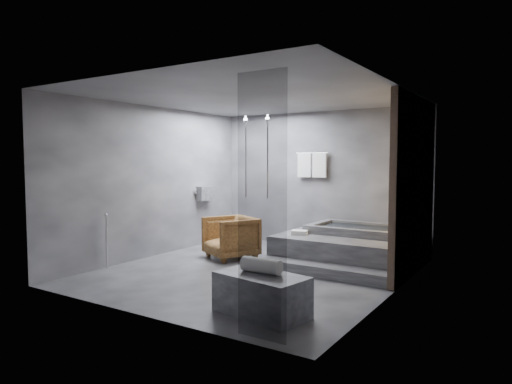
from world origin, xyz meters
The scene contains 7 objects.
room centered at (0.40, 0.24, 1.73)m, with size 5.00×5.04×2.82m.
tub_deck centered at (1.05, 1.45, 0.25)m, with size 2.20×2.00×0.50m, color #363639.
tub_step centered at (1.05, 0.27, 0.09)m, with size 2.20×0.36×0.18m, color #363639.
concrete_bench centered at (1.21, -1.74, 0.24)m, with size 1.07×0.59×0.48m, color #333336.
driftwood_chair centered at (-0.91, 0.59, 0.39)m, with size 0.82×0.85×0.77m, color #442811.
rolled_towel centered at (1.17, -1.68, 0.57)m, with size 0.18×0.18×0.49m, color white.
deck_towel centered at (0.33, 0.93, 0.54)m, with size 0.27×0.20×0.07m, color white.
Camera 1 is at (3.95, -6.15, 1.80)m, focal length 32.00 mm.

